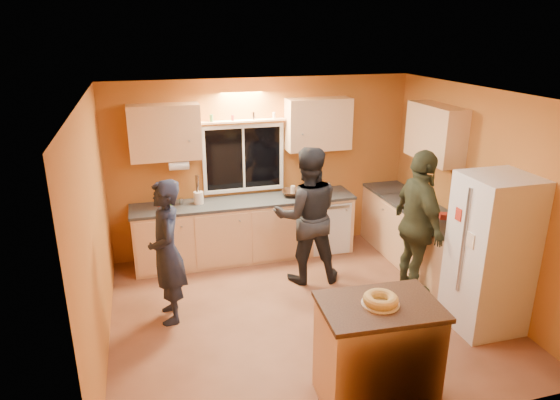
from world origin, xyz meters
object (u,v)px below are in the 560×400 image
object	(u,v)px
person_center	(307,216)
person_left	(167,252)
island	(377,352)
person_right	(418,225)
refrigerator	(491,254)

from	to	relation	value
person_center	person_left	bearing A→B (deg)	23.13
island	person_right	bearing A→B (deg)	54.30
person_left	person_right	distance (m)	3.06
person_right	refrigerator	bearing A→B (deg)	-151.62
island	person_center	xyz separation A→B (m)	(0.14, 2.40, 0.41)
person_left	person_right	xyz separation A→B (m)	(3.05, -0.26, 0.10)
island	person_left	xyz separation A→B (m)	(-1.70, 1.91, 0.34)
person_center	person_right	distance (m)	1.42
island	person_left	bearing A→B (deg)	135.13
island	refrigerator	bearing A→B (deg)	27.74
person_left	person_center	size ratio (longest dim) A/B	0.92
refrigerator	island	xyz separation A→B (m)	(-1.74, -0.78, -0.39)
island	person_center	distance (m)	2.44
person_left	person_center	bearing A→B (deg)	102.91
island	person_right	distance (m)	2.18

